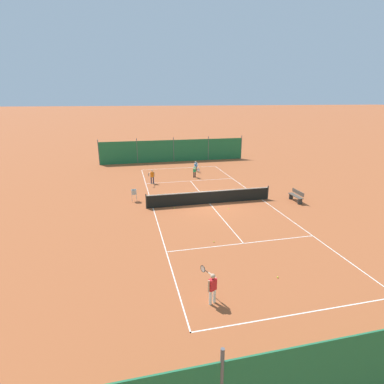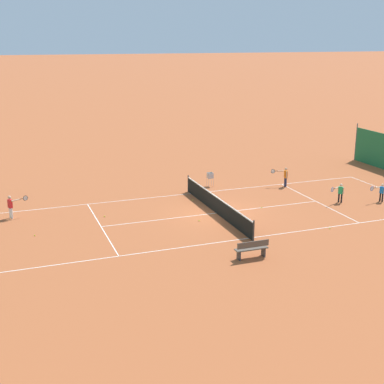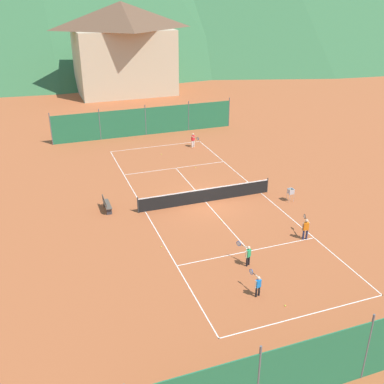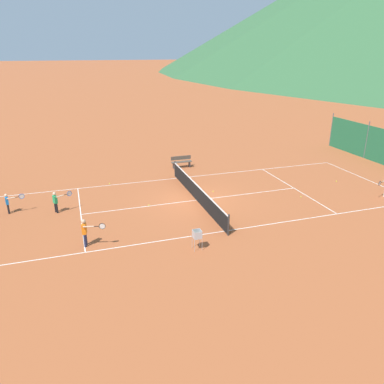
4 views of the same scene
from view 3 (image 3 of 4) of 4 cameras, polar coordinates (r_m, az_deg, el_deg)
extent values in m
plane|color=#A8542D|center=(29.64, 1.74, -1.27)|extent=(600.00, 600.00, 0.00)
cube|color=white|center=(40.10, -4.53, 5.80)|extent=(8.25, 0.05, 0.01)
cube|color=white|center=(20.78, 14.27, -14.94)|extent=(8.25, 0.05, 0.01)
cube|color=white|center=(28.53, -5.95, -2.49)|extent=(0.05, 23.85, 0.01)
cube|color=white|center=(31.24, 8.75, -0.12)|extent=(0.05, 23.85, 0.01)
cube|color=white|center=(35.15, -2.09, 3.06)|extent=(8.20, 0.05, 0.01)
cube|color=white|center=(24.56, 7.26, -7.45)|extent=(8.20, 0.05, 0.01)
cube|color=white|center=(29.64, 1.74, -1.26)|extent=(0.05, 12.80, 0.01)
cylinder|color=#2D2D2D|center=(28.20, -6.88, -1.68)|extent=(0.08, 0.08, 1.06)
cylinder|color=#2D2D2D|center=(31.23, 9.54, 0.87)|extent=(0.08, 0.08, 1.06)
cube|color=black|center=(29.44, 1.75, -0.47)|extent=(9.10, 0.02, 0.91)
cube|color=white|center=(29.24, 1.76, 0.37)|extent=(9.10, 0.04, 0.06)
cube|color=#236B42|center=(43.04, -5.91, 8.89)|extent=(17.20, 0.04, 2.60)
cylinder|color=#59595E|center=(41.86, -17.48, 7.63)|extent=(0.08, 0.08, 2.90)
cylinder|color=#59595E|center=(42.21, -11.63, 8.41)|extent=(0.08, 0.08, 2.90)
cylinder|color=#59595E|center=(43.00, -5.92, 9.08)|extent=(0.08, 0.08, 2.90)
cylinder|color=#59595E|center=(44.18, -0.44, 9.65)|extent=(0.08, 0.08, 2.90)
cylinder|color=#59595E|center=(45.75, 4.73, 10.10)|extent=(0.08, 0.08, 2.90)
cube|color=#236B42|center=(17.91, 21.29, -18.24)|extent=(17.20, 0.04, 2.60)
cylinder|color=#59595E|center=(15.83, 8.39, -22.60)|extent=(0.08, 0.08, 2.90)
cylinder|color=#59595E|center=(17.81, 21.37, -17.88)|extent=(0.08, 0.08, 2.90)
cylinder|color=#23284C|center=(26.04, 13.96, -5.27)|extent=(0.11, 0.11, 0.60)
cylinder|color=#23284C|center=(26.10, 14.36, -5.24)|extent=(0.11, 0.11, 0.60)
cube|color=orange|center=(25.81, 14.28, -4.24)|extent=(0.32, 0.23, 0.46)
sphere|color=tan|center=(25.65, 14.36, -3.56)|extent=(0.18, 0.18, 0.18)
cylinder|color=tan|center=(25.75, 13.90, -4.27)|extent=(0.07, 0.07, 0.46)
cylinder|color=tan|center=(25.98, 14.53, -3.62)|extent=(0.17, 0.46, 0.07)
cylinder|color=black|center=(26.25, 14.29, -3.27)|extent=(0.08, 0.21, 0.03)
torus|color=black|center=(26.46, 14.11, -3.02)|extent=(0.09, 0.28, 0.28)
cylinder|color=silver|center=(26.46, 14.11, -3.02)|extent=(0.06, 0.24, 0.25)
cylinder|color=black|center=(23.20, 6.99, -8.78)|extent=(0.10, 0.10, 0.54)
cylinder|color=black|center=(23.32, 7.24, -8.60)|extent=(0.10, 0.10, 0.54)
cube|color=#239E5B|center=(23.00, 7.17, -7.69)|extent=(0.30, 0.25, 0.42)
sphere|color=beige|center=(22.83, 7.22, -7.02)|extent=(0.16, 0.16, 0.16)
cylinder|color=beige|center=(22.88, 6.93, -7.86)|extent=(0.06, 0.06, 0.42)
cylinder|color=beige|center=(23.12, 7.02, -7.00)|extent=(0.25, 0.40, 0.06)
cylinder|color=black|center=(23.27, 6.41, -6.75)|extent=(0.11, 0.18, 0.03)
torus|color=#1E4CB2|center=(23.39, 5.94, -6.55)|extent=(0.15, 0.26, 0.28)
cylinder|color=silver|center=(23.39, 5.94, -6.55)|extent=(0.12, 0.22, 0.25)
cylinder|color=white|center=(39.80, 0.23, 6.18)|extent=(0.10, 0.10, 0.59)
cylinder|color=white|center=(39.68, 0.03, 6.12)|extent=(0.10, 0.10, 0.59)
cube|color=red|center=(39.58, 0.13, 6.87)|extent=(0.33, 0.26, 0.46)
sphere|color=tan|center=(39.47, 0.13, 7.35)|extent=(0.18, 0.18, 0.18)
cylinder|color=tan|center=(39.70, 0.32, 6.92)|extent=(0.07, 0.07, 0.46)
cylinder|color=tan|center=(39.24, 0.17, 6.99)|extent=(0.24, 0.45, 0.07)
cylinder|color=black|center=(39.02, 0.51, 6.88)|extent=(0.11, 0.20, 0.03)
torus|color=black|center=(38.85, 0.76, 6.80)|extent=(0.13, 0.27, 0.28)
cylinder|color=silver|center=(38.85, 0.76, 6.80)|extent=(0.10, 0.23, 0.25)
cylinder|color=black|center=(21.24, 8.16, -12.47)|extent=(0.09, 0.09, 0.51)
cylinder|color=black|center=(21.33, 8.51, -12.32)|extent=(0.09, 0.09, 0.51)
cube|color=blue|center=(21.01, 8.42, -11.41)|extent=(0.27, 0.19, 0.40)
sphere|color=beige|center=(20.84, 8.47, -10.74)|extent=(0.16, 0.16, 0.16)
cylinder|color=beige|center=(20.93, 8.08, -11.55)|extent=(0.06, 0.06, 0.40)
cylinder|color=beige|center=(21.13, 8.43, -10.66)|extent=(0.14, 0.40, 0.06)
cylinder|color=black|center=(21.30, 7.93, -10.29)|extent=(0.06, 0.18, 0.03)
torus|color=#1E4CB2|center=(21.45, 7.53, -10.00)|extent=(0.08, 0.28, 0.28)
cylinder|color=silver|center=(21.45, 7.53, -10.00)|extent=(0.06, 0.25, 0.25)
sphere|color=#CCE033|center=(38.04, -3.91, 4.80)|extent=(0.07, 0.07, 0.07)
sphere|color=#CCE033|center=(30.48, -0.87, -0.41)|extent=(0.07, 0.07, 0.07)
sphere|color=#CCE033|center=(35.17, 0.45, 3.15)|extent=(0.07, 0.07, 0.07)
sphere|color=#CCE033|center=(30.93, 6.04, -0.16)|extent=(0.07, 0.07, 0.07)
sphere|color=#CCE033|center=(24.73, -3.91, -6.95)|extent=(0.07, 0.07, 0.07)
sphere|color=#CCE033|center=(21.05, 11.75, -13.95)|extent=(0.07, 0.07, 0.07)
sphere|color=#CCE033|center=(27.33, 3.76, -3.63)|extent=(0.07, 0.07, 0.07)
cylinder|color=#B7B7BC|center=(30.11, 12.25, -0.84)|extent=(0.02, 0.02, 0.55)
cylinder|color=#B7B7BC|center=(30.28, 12.80, -0.75)|extent=(0.02, 0.02, 0.55)
cylinder|color=#B7B7BC|center=(30.37, 11.92, -0.58)|extent=(0.02, 0.02, 0.55)
cylinder|color=#B7B7BC|center=(30.54, 12.47, -0.49)|extent=(0.02, 0.02, 0.55)
cube|color=#B7B7BC|center=(30.20, 12.41, -0.18)|extent=(0.34, 0.34, 0.02)
cube|color=#B7B7BC|center=(30.01, 12.60, -0.03)|extent=(0.34, 0.02, 0.34)
cube|color=#B7B7BC|center=(30.27, 12.27, 0.23)|extent=(0.34, 0.02, 0.34)
cube|color=#B7B7BC|center=(30.05, 12.16, 0.05)|extent=(0.02, 0.34, 0.34)
cube|color=#B7B7BC|center=(30.22, 12.71, 0.15)|extent=(0.02, 0.34, 0.34)
sphere|color=#CCE033|center=(30.15, 12.37, -0.14)|extent=(0.07, 0.07, 0.07)
sphere|color=#CCE033|center=(30.15, 12.50, -0.15)|extent=(0.07, 0.07, 0.07)
sphere|color=#CCE033|center=(30.17, 12.62, -0.14)|extent=(0.07, 0.07, 0.07)
sphere|color=#CCE033|center=(30.24, 12.20, -0.04)|extent=(0.07, 0.07, 0.07)
sphere|color=#CCE033|center=(30.22, 12.59, -0.10)|extent=(0.07, 0.07, 0.07)
sphere|color=#CCE033|center=(30.13, 12.29, -0.15)|extent=(0.07, 0.07, 0.07)
sphere|color=#CCE033|center=(30.11, 12.64, -0.08)|extent=(0.07, 0.07, 0.07)
sphere|color=#CCE033|center=(30.22, 12.65, 0.02)|extent=(0.07, 0.07, 0.07)
sphere|color=#CCE033|center=(30.25, 12.54, 0.05)|extent=(0.07, 0.07, 0.07)
sphere|color=#CCE033|center=(30.19, 12.50, 0.00)|extent=(0.07, 0.07, 0.07)
sphere|color=#CCE033|center=(30.30, 12.43, 0.10)|extent=(0.07, 0.07, 0.07)
cube|color=#51473D|center=(28.83, -10.71, -1.53)|extent=(0.36, 1.50, 0.05)
cube|color=#51473D|center=(28.70, -11.07, -1.11)|extent=(0.04, 1.50, 0.28)
cube|color=#333338|center=(29.46, -10.88, -1.42)|extent=(0.32, 0.06, 0.44)
cube|color=#333338|center=(28.40, -10.46, -2.44)|extent=(0.32, 0.06, 0.44)
cube|color=#C6B28E|center=(61.23, -8.64, 16.10)|extent=(12.00, 9.00, 8.00)
pyramid|color=brown|center=(60.65, -9.00, 21.33)|extent=(13.00, 10.00, 3.20)
camera|label=1|loc=(47.40, -0.38, 17.90)|focal=28.00mm
camera|label=2|loc=(39.22, -45.05, 12.40)|focal=50.00mm
camera|label=4|loc=(34.35, 37.97, 11.47)|focal=35.00mm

